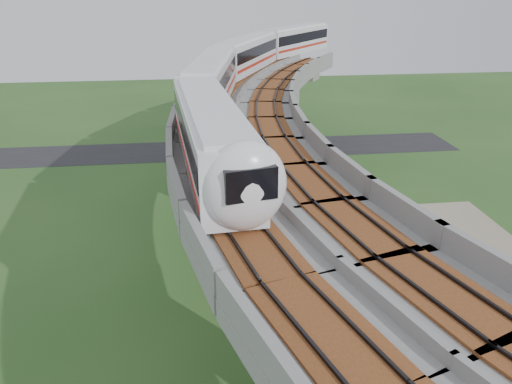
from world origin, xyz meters
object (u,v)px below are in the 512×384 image
car_white (482,367)px  car_red (475,257)px  metro_train (252,67)px  car_dark (369,213)px

car_white → car_red: car_white is taller
metro_train → car_white: 30.93m
metro_train → car_dark: 17.03m
metro_train → car_dark: bearing=-39.5°
car_red → car_dark: (-5.31, 8.39, -0.02)m
car_dark → metro_train: bearing=61.5°
car_white → car_red: (5.69, 10.93, -0.10)m
metro_train → car_dark: size_ratio=15.72×
car_white → car_red: size_ratio=1.14×
car_red → car_dark: size_ratio=0.91×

